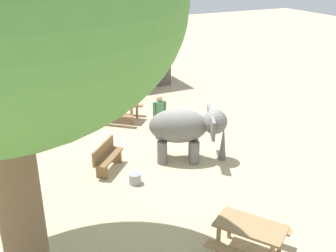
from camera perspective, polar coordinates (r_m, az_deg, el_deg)
The scene contains 9 objects.
ground_plane at distance 13.36m, azimuth 2.33°, elevation -4.67°, with size 60.00×60.00×0.00m, color tan.
elephant at distance 12.88m, azimuth 2.61°, elevation -0.27°, with size 2.47×2.05×1.75m.
person_handler at distance 14.50m, azimuth -1.19°, elevation 1.76°, with size 0.51×0.32×1.62m.
wooden_bench at distance 12.65m, azimuth -8.56°, elevation -4.20°, with size 1.24×1.31×0.88m.
picnic_table_near at distance 16.37m, azimuth -6.74°, elevation 2.78°, with size 2.10×2.10×0.78m.
picnic_table_far at distance 9.36m, azimuth 11.40°, elevation -14.38°, with size 2.07×2.07×0.78m.
market_stall_orange at distance 20.20m, azimuth -10.02°, elevation 8.14°, with size 2.50×2.50×2.52m.
market_stall_white at distance 21.02m, azimuth -3.14°, elevation 9.03°, with size 2.50×2.50×2.52m.
feed_bucket at distance 11.98m, azimuth -4.65°, elevation -7.35°, with size 0.36×0.36×0.32m, color gray.
Camera 1 is at (-5.61, -10.42, 6.20)m, focal length 43.56 mm.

